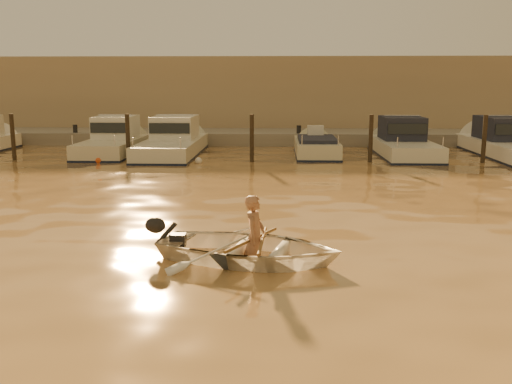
{
  "coord_description": "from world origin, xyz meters",
  "views": [
    {
      "loc": [
        0.94,
        -10.26,
        3.35
      ],
      "look_at": [
        0.41,
        3.12,
        0.75
      ],
      "focal_mm": 40.0,
      "sensor_mm": 36.0,
      "label": 1
    }
  ],
  "objects_px": {
    "person": "(255,236)",
    "moored_boat_1": "(113,141)",
    "moored_boat_4": "(404,142)",
    "moored_boat_5": "(510,143)",
    "moored_boat_3": "(316,150)",
    "dinghy": "(250,248)",
    "moored_boat_2": "(173,141)",
    "waterfront_building": "(265,96)"
  },
  "relations": [
    {
      "from": "person",
      "to": "moored_boat_1",
      "type": "relative_size",
      "value": 0.24
    },
    {
      "from": "moored_boat_5",
      "to": "moored_boat_2",
      "type": "bearing_deg",
      "value": 180.0
    },
    {
      "from": "dinghy",
      "to": "waterfront_building",
      "type": "xyz_separation_m",
      "value": [
        -0.41,
        26.88,
        2.16
      ]
    },
    {
      "from": "moored_boat_1",
      "to": "moored_boat_5",
      "type": "height_order",
      "value": "same"
    },
    {
      "from": "moored_boat_1",
      "to": "moored_boat_5",
      "type": "relative_size",
      "value": 0.78
    },
    {
      "from": "dinghy",
      "to": "moored_boat_1",
      "type": "xyz_separation_m",
      "value": [
        -7.21,
        15.88,
        0.38
      ]
    },
    {
      "from": "moored_boat_1",
      "to": "moored_boat_4",
      "type": "height_order",
      "value": "same"
    },
    {
      "from": "dinghy",
      "to": "moored_boat_3",
      "type": "xyz_separation_m",
      "value": [
        2.27,
        15.88,
        -0.02
      ]
    },
    {
      "from": "moored_boat_2",
      "to": "waterfront_building",
      "type": "bearing_deg",
      "value": 70.04
    },
    {
      "from": "moored_boat_3",
      "to": "moored_boat_5",
      "type": "xyz_separation_m",
      "value": [
        8.78,
        0.0,
        0.4
      ]
    },
    {
      "from": "person",
      "to": "moored_boat_5",
      "type": "height_order",
      "value": "moored_boat_5"
    },
    {
      "from": "waterfront_building",
      "to": "person",
      "type": "bearing_deg",
      "value": -88.93
    },
    {
      "from": "moored_boat_2",
      "to": "moored_boat_3",
      "type": "bearing_deg",
      "value": 0.0
    },
    {
      "from": "moored_boat_1",
      "to": "moored_boat_2",
      "type": "xyz_separation_m",
      "value": [
        2.8,
        0.0,
        0.0
      ]
    },
    {
      "from": "dinghy",
      "to": "moored_boat_1",
      "type": "height_order",
      "value": "moored_boat_1"
    },
    {
      "from": "person",
      "to": "moored_boat_2",
      "type": "bearing_deg",
      "value": 29.94
    },
    {
      "from": "dinghy",
      "to": "moored_boat_4",
      "type": "xyz_separation_m",
      "value": [
        6.27,
        15.88,
        0.38
      ]
    },
    {
      "from": "moored_boat_3",
      "to": "moored_boat_5",
      "type": "relative_size",
      "value": 0.65
    },
    {
      "from": "person",
      "to": "moored_boat_4",
      "type": "xyz_separation_m",
      "value": [
        6.17,
        15.91,
        0.14
      ]
    },
    {
      "from": "moored_boat_1",
      "to": "moored_boat_3",
      "type": "xyz_separation_m",
      "value": [
        9.48,
        0.0,
        -0.4
      ]
    },
    {
      "from": "dinghy",
      "to": "moored_boat_2",
      "type": "relative_size",
      "value": 0.43
    },
    {
      "from": "dinghy",
      "to": "moored_boat_4",
      "type": "height_order",
      "value": "moored_boat_4"
    },
    {
      "from": "moored_boat_3",
      "to": "waterfront_building",
      "type": "height_order",
      "value": "waterfront_building"
    },
    {
      "from": "dinghy",
      "to": "moored_boat_5",
      "type": "height_order",
      "value": "moored_boat_5"
    },
    {
      "from": "dinghy",
      "to": "moored_boat_3",
      "type": "height_order",
      "value": "moored_boat_3"
    },
    {
      "from": "waterfront_building",
      "to": "moored_boat_1",
      "type": "bearing_deg",
      "value": -121.72
    },
    {
      "from": "waterfront_building",
      "to": "moored_boat_3",
      "type": "bearing_deg",
      "value": -76.32
    },
    {
      "from": "moored_boat_3",
      "to": "moored_boat_5",
      "type": "distance_m",
      "value": 8.79
    },
    {
      "from": "person",
      "to": "moored_boat_3",
      "type": "height_order",
      "value": "person"
    },
    {
      "from": "moored_boat_3",
      "to": "dinghy",
      "type": "bearing_deg",
      "value": -98.14
    },
    {
      "from": "dinghy",
      "to": "moored_boat_3",
      "type": "bearing_deg",
      "value": 6.01
    },
    {
      "from": "moored_boat_1",
      "to": "waterfront_building",
      "type": "xyz_separation_m",
      "value": [
        6.8,
        11.0,
        1.77
      ]
    },
    {
      "from": "moored_boat_4",
      "to": "moored_boat_5",
      "type": "height_order",
      "value": "same"
    },
    {
      "from": "moored_boat_1",
      "to": "moored_boat_3",
      "type": "relative_size",
      "value": 1.2
    },
    {
      "from": "person",
      "to": "moored_boat_1",
      "type": "bearing_deg",
      "value": 38.81
    },
    {
      "from": "moored_boat_2",
      "to": "moored_boat_3",
      "type": "height_order",
      "value": "moored_boat_2"
    },
    {
      "from": "moored_boat_3",
      "to": "moored_boat_4",
      "type": "distance_m",
      "value": 4.01
    },
    {
      "from": "moored_boat_5",
      "to": "moored_boat_4",
      "type": "bearing_deg",
      "value": 180.0
    },
    {
      "from": "moored_boat_4",
      "to": "moored_boat_5",
      "type": "relative_size",
      "value": 0.82
    },
    {
      "from": "moored_boat_4",
      "to": "moored_boat_1",
      "type": "bearing_deg",
      "value": 180.0
    },
    {
      "from": "person",
      "to": "moored_boat_1",
      "type": "distance_m",
      "value": 17.5
    },
    {
      "from": "person",
      "to": "moored_boat_4",
      "type": "bearing_deg",
      "value": -7.05
    }
  ]
}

